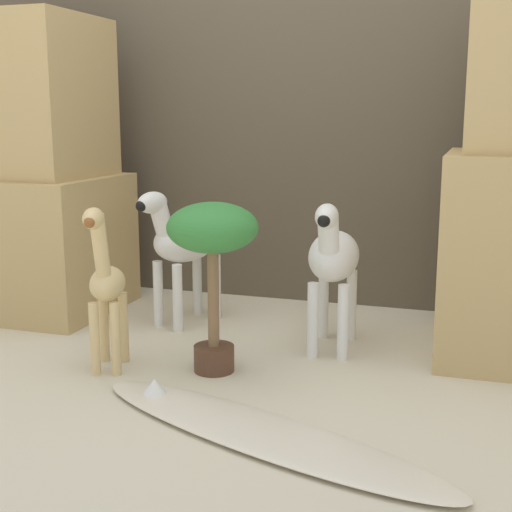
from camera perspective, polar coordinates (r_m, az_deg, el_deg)
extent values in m
plane|color=beige|center=(2.51, -4.53, -10.45)|extent=(14.00, 14.00, 0.00)
cube|color=brown|center=(3.55, 3.32, 14.09)|extent=(6.40, 0.08, 2.20)
cube|color=tan|center=(3.58, -17.79, 1.00)|extent=(0.84, 0.67, 0.64)
cube|color=tan|center=(3.53, -18.47, 11.92)|extent=(0.72, 0.58, 0.72)
cylinder|color=white|center=(2.74, 6.97, -5.30)|extent=(0.04, 0.04, 0.30)
cylinder|color=white|center=(2.76, 4.56, -5.14)|extent=(0.04, 0.04, 0.30)
cylinder|color=white|center=(2.99, 7.63, -3.92)|extent=(0.04, 0.04, 0.30)
cylinder|color=white|center=(3.00, 5.41, -3.79)|extent=(0.04, 0.04, 0.30)
ellipsoid|color=white|center=(2.82, 6.25, 0.01)|extent=(0.22, 0.38, 0.19)
cylinder|color=white|center=(2.65, 5.82, 1.78)|extent=(0.09, 0.13, 0.18)
ellipsoid|color=white|center=(2.59, 5.68, 3.18)|extent=(0.09, 0.16, 0.09)
sphere|color=black|center=(2.53, 5.45, 2.81)|extent=(0.05, 0.05, 0.05)
cube|color=black|center=(2.65, 5.82, 1.95)|extent=(0.02, 0.07, 0.15)
cylinder|color=white|center=(3.09, -6.29, -3.36)|extent=(0.04, 0.04, 0.30)
cylinder|color=white|center=(3.17, -7.82, -3.02)|extent=(0.04, 0.04, 0.30)
cylinder|color=white|center=(3.28, -3.20, -2.46)|extent=(0.04, 0.04, 0.30)
cylinder|color=white|center=(3.35, -4.73, -2.17)|extent=(0.04, 0.04, 0.30)
ellipsoid|color=white|center=(3.17, -5.56, 1.30)|extent=(0.30, 0.41, 0.19)
cylinder|color=white|center=(3.05, -7.59, 3.00)|extent=(0.11, 0.14, 0.18)
ellipsoid|color=white|center=(3.00, -8.29, 4.25)|extent=(0.13, 0.17, 0.09)
sphere|color=black|center=(2.96, -9.18, 3.97)|extent=(0.05, 0.05, 0.05)
cube|color=black|center=(3.04, -7.59, 3.15)|extent=(0.04, 0.07, 0.15)
cylinder|color=#E0C184|center=(2.62, -11.17, -6.53)|extent=(0.04, 0.04, 0.27)
cylinder|color=#E0C184|center=(2.64, -12.76, -6.48)|extent=(0.04, 0.04, 0.27)
cylinder|color=#E0C184|center=(2.76, -10.55, -5.62)|extent=(0.04, 0.04, 0.27)
cylinder|color=#E0C184|center=(2.77, -12.06, -5.58)|extent=(0.04, 0.04, 0.27)
ellipsoid|color=#E0C184|center=(2.65, -11.79, -2.16)|extent=(0.18, 0.23, 0.12)
cylinder|color=#E0C184|center=(2.54, -12.36, 0.65)|extent=(0.09, 0.14, 0.26)
ellipsoid|color=#E0C184|center=(2.44, -12.90, 2.95)|extent=(0.10, 0.14, 0.07)
sphere|color=brown|center=(2.39, -13.19, 2.62)|extent=(0.04, 0.04, 0.04)
cylinder|color=#513323|center=(2.64, -3.37, -8.17)|extent=(0.15, 0.15, 0.10)
cylinder|color=brown|center=(2.58, -3.43, -3.51)|extent=(0.04, 0.04, 0.35)
ellipsoid|color=#337F38|center=(2.52, -3.50, 2.30)|extent=(0.33, 0.33, 0.18)
ellipsoid|color=silver|center=(2.15, 0.46, -13.94)|extent=(1.28, 0.68, 0.03)
cone|color=white|center=(2.41, -8.12, -10.27)|extent=(0.10, 0.10, 0.05)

